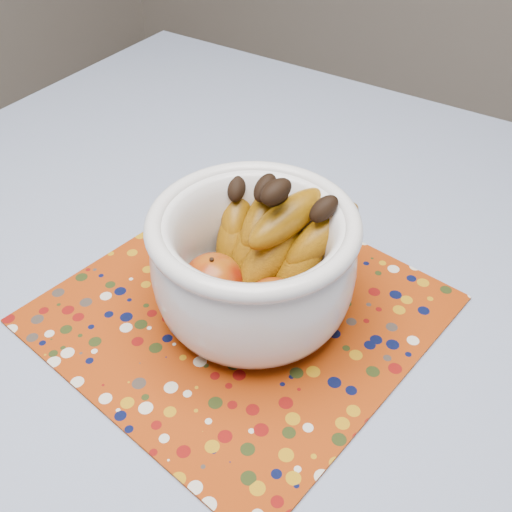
% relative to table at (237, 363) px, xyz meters
% --- Properties ---
extents(table, '(1.20, 1.20, 0.75)m').
position_rel_table_xyz_m(table, '(0.00, 0.00, 0.00)').
color(table, brown).
rests_on(table, ground).
extents(tablecloth, '(1.32, 1.32, 0.01)m').
position_rel_table_xyz_m(tablecloth, '(0.00, 0.00, 0.08)').
color(tablecloth, '#667CAA').
rests_on(tablecloth, table).
extents(placemat, '(0.45, 0.45, 0.00)m').
position_rel_table_xyz_m(placemat, '(-0.00, 0.01, 0.09)').
color(placemat, '#902F07').
rests_on(placemat, tablecloth).
extents(fruit_bowl, '(0.24, 0.24, 0.18)m').
position_rel_table_xyz_m(fruit_bowl, '(0.01, 0.03, 0.17)').
color(fruit_bowl, silver).
rests_on(fruit_bowl, placemat).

